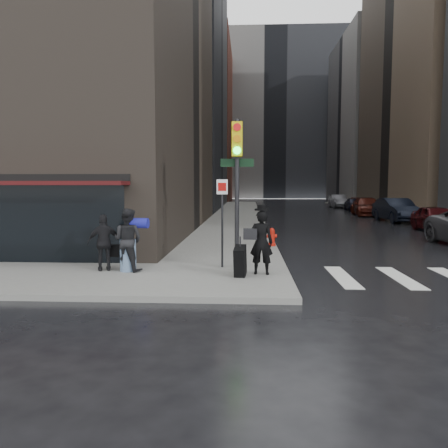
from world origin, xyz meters
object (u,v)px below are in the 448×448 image
Objects in this scene: traffic_light at (236,173)px; parked_car_4 at (355,204)px; fire_hydrant at (272,238)px; parked_car_1 at (436,219)px; man_greycoat at (104,243)px; parked_car_5 at (338,201)px; parked_car_2 at (396,210)px; parked_car_3 at (367,207)px; man_overcoat at (257,245)px; man_jeans at (128,240)px.

traffic_light is 33.24m from parked_car_4.
fire_hydrant is 11.93m from parked_car_1.
man_greycoat is 40.97m from parked_car_5.
fire_hydrant is (5.06, 5.35, -0.48)m from man_greycoat.
parked_car_2 reaches higher than parked_car_1.
man_greycoat is at bearing -109.61° from parked_car_5.
man_greycoat is 7.38m from fire_hydrant.
parked_car_3 is (10.51, 24.83, -2.19)m from traffic_light.
parked_car_3 is 6.46m from parked_car_4.
parked_car_3 is at bearing -92.08° from parked_car_4.
man_overcoat is 1.09× the size of man_jeans.
parked_car_4 is (10.44, 32.23, -0.28)m from man_overcoat.
traffic_light is 39.27m from parked_car_5.
man_jeans is 3.65m from traffic_light.
parked_car_2 is at bearing 92.60° from parked_car_1.
man_jeans is 34.88m from parked_car_4.
man_jeans is 28.85m from parked_car_3.
man_overcoat is 5.76m from fire_hydrant.
parked_car_5 is at bearing 73.10° from traffic_light.
man_overcoat reaches higher than man_greycoat.
man_greycoat reaches higher than fire_hydrant.
man_overcoat reaches higher than parked_car_4.
parked_car_5 reaches higher than parked_car_1.
parked_car_3 is at bearing -103.00° from man_jeans.
man_greycoat is at bearing -133.38° from fire_hydrant.
fire_hydrant is 16.63m from parked_car_2.
man_overcoat reaches higher than parked_car_2.
man_greycoat is 23.94m from parked_car_2.
parked_car_1 is at bearing -121.97° from man_overcoat.
man_jeans is at bearing -108.71° from parked_car_5.
fire_hydrant is 34.29m from parked_car_5.
parked_car_3 is (9.17, 20.10, 0.29)m from fire_hydrant.
man_jeans is 0.35× the size of parked_car_2.
traffic_light reaches higher than man_greycoat.
parked_car_2 reaches higher than parked_car_4.
parked_car_3 is (-0.30, 6.44, -0.07)m from parked_car_2.
fire_hydrant is at bearing -107.34° from parked_car_4.
man_jeans is at bearing -111.07° from parked_car_4.
parked_car_5 is at bearing 74.05° from fire_hydrant.
parked_car_4 is (0.24, 12.87, -0.15)m from parked_car_2.
man_overcoat is 16.47m from parked_car_1.
fire_hydrant is at bearing -110.49° from parked_car_3.
parked_car_4 is 0.88× the size of parked_car_5.
parked_car_5 is at bearing 86.83° from parked_car_2.
parked_car_5 is (-0.29, 6.44, 0.06)m from parked_car_4.
man_overcoat is 4.34m from man_greycoat.
traffic_light reaches higher than man_overcoat.
man_overcoat reaches higher than parked_car_1.
parked_car_2 is at bearing -83.25° from parked_car_3.
man_jeans is at bearing -113.98° from parked_car_3.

